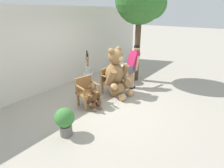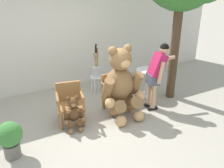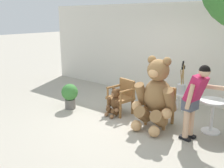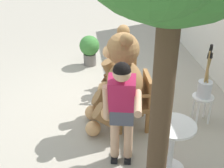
% 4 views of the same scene
% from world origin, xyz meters
% --- Properties ---
extents(ground_plane, '(60.00, 60.00, 0.00)m').
position_xyz_m(ground_plane, '(0.00, 0.00, 0.00)').
color(ground_plane, '#A8A091').
extents(back_wall, '(10.00, 0.16, 2.80)m').
position_xyz_m(back_wall, '(0.00, 2.40, 1.40)').
color(back_wall, silver).
rests_on(back_wall, ground).
extents(wooden_chair_left, '(0.66, 0.63, 0.86)m').
position_xyz_m(wooden_chair_left, '(-0.54, 0.45, 0.46)').
color(wooden_chair_left, olive).
rests_on(wooden_chair_left, ground).
extents(wooden_chair_right, '(0.57, 0.53, 0.86)m').
position_xyz_m(wooden_chair_right, '(0.55, 0.45, 0.46)').
color(wooden_chair_right, olive).
rests_on(wooden_chair_right, ground).
extents(teddy_bear_large, '(0.96, 0.90, 1.60)m').
position_xyz_m(teddy_bear_large, '(0.55, 0.19, 0.78)').
color(teddy_bear_large, olive).
rests_on(teddy_bear_large, ground).
extents(teddy_bear_small, '(0.45, 0.45, 0.72)m').
position_xyz_m(teddy_bear_small, '(-0.56, 0.17, 0.35)').
color(teddy_bear_small, brown).
rests_on(teddy_bear_small, ground).
extents(person_visitor, '(0.80, 0.48, 1.56)m').
position_xyz_m(person_visitor, '(1.43, 0.10, 0.92)').
color(person_visitor, black).
rests_on(person_visitor, ground).
extents(white_stool, '(0.34, 0.34, 0.46)m').
position_xyz_m(white_stool, '(0.58, 1.52, 0.36)').
color(white_stool, white).
rests_on(white_stool, ground).
extents(brush_bucket, '(0.22, 0.22, 0.87)m').
position_xyz_m(brush_bucket, '(0.58, 1.52, 0.64)').
color(brush_bucket, silver).
rests_on(brush_bucket, white_stool).
extents(round_side_table, '(0.56, 0.56, 0.72)m').
position_xyz_m(round_side_table, '(1.62, 0.72, 0.45)').
color(round_side_table, white).
rests_on(round_side_table, ground).
extents(patio_tree, '(1.85, 1.76, 3.91)m').
position_xyz_m(patio_tree, '(2.22, 0.34, 2.97)').
color(patio_tree, '#473523').
rests_on(patio_tree, ground).
extents(potted_plant, '(0.44, 0.44, 0.68)m').
position_xyz_m(potted_plant, '(-1.83, -0.16, 0.40)').
color(potted_plant, slate).
rests_on(potted_plant, ground).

